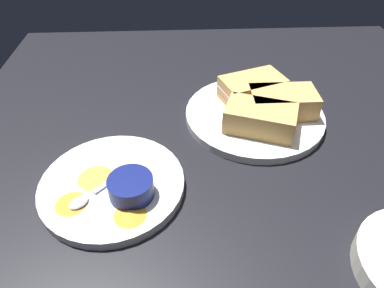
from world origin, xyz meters
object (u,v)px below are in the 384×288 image
at_px(plate_chips_companion, 113,185).
at_px(sandwich_half_near, 260,118).
at_px(spoon_by_dark_ramekin, 247,108).
at_px(sandwich_half_extra, 252,88).
at_px(ramekin_light_gravy, 131,187).
at_px(spoon_by_gravy_ramekin, 86,198).
at_px(sandwich_half_far, 283,102).
at_px(plate_sandwich_main, 254,115).
at_px(ramekin_dark_sauce, 256,86).

bearing_deg(plate_chips_companion, sandwich_half_near, -154.40).
bearing_deg(spoon_by_dark_ramekin, sandwich_half_extra, -110.83).
bearing_deg(ramekin_light_gravy, spoon_by_dark_ramekin, -134.60).
bearing_deg(spoon_by_gravy_ramekin, sandwich_half_near, -151.50).
height_order(sandwich_half_extra, spoon_by_gravy_ramekin, sandwich_half_extra).
bearing_deg(sandwich_half_extra, sandwich_half_far, 132.67).
bearing_deg(plate_sandwich_main, ramekin_light_gravy, 42.11).
bearing_deg(sandwich_half_near, ramekin_light_gravy, 34.22).
distance_m(ramekin_light_gravy, spoon_by_gravy_ramekin, 0.07).
relative_size(sandwich_half_extra, ramekin_dark_sauce, 2.03).
xyz_separation_m(plate_sandwich_main, ramekin_dark_sauce, (-0.01, -0.06, 0.03)).
bearing_deg(plate_chips_companion, spoon_by_dark_ramekin, -142.86).
distance_m(plate_sandwich_main, ramekin_light_gravy, 0.32).
distance_m(sandwich_half_near, spoon_by_dark_ramekin, 0.07).
distance_m(sandwich_half_extra, spoon_by_gravy_ramekin, 0.41).
relative_size(sandwich_half_extra, plate_chips_companion, 0.63).
xyz_separation_m(plate_chips_companion, ramekin_light_gravy, (-0.04, 0.03, 0.03)).
relative_size(sandwich_half_far, plate_chips_companion, 0.56).
height_order(plate_sandwich_main, sandwich_half_near, sandwich_half_near).
bearing_deg(plate_chips_companion, plate_sandwich_main, -145.98).
xyz_separation_m(sandwich_half_near, ramekin_dark_sauce, (-0.01, -0.12, -0.00)).
relative_size(sandwich_half_near, spoon_by_gravy_ramekin, 1.83).
bearing_deg(sandwich_half_near, plate_sandwich_main, -92.33).
xyz_separation_m(sandwich_half_near, spoon_by_gravy_ramekin, (0.30, 0.16, -0.02)).
xyz_separation_m(ramekin_dark_sauce, plate_chips_companion, (0.28, 0.24, -0.03)).
bearing_deg(sandwich_half_far, plate_chips_companion, 29.07).
relative_size(spoon_by_dark_ramekin, ramekin_light_gravy, 1.34).
bearing_deg(sandwich_half_extra, sandwich_half_near, 87.67).
bearing_deg(sandwich_half_extra, spoon_by_gravy_ramekin, 41.57).
xyz_separation_m(plate_sandwich_main, sandwich_half_near, (0.00, 0.05, 0.03)).
bearing_deg(ramekin_light_gravy, plate_sandwich_main, -137.89).
bearing_deg(sandwich_half_near, ramekin_dark_sauce, -97.22).
distance_m(sandwich_half_near, sandwich_half_extra, 0.11).
bearing_deg(sandwich_half_extra, spoon_by_dark_ramekin, 69.17).
height_order(sandwich_half_extra, ramekin_dark_sauce, sandwich_half_extra).
height_order(sandwich_half_near, ramekin_dark_sauce, sandwich_half_near).
distance_m(spoon_by_dark_ramekin, spoon_by_gravy_ramekin, 0.37).
xyz_separation_m(sandwich_half_near, sandwich_half_far, (-0.06, -0.05, 0.00)).
bearing_deg(sandwich_half_near, sandwich_half_extra, -92.33).
distance_m(sandwich_half_far, spoon_by_gravy_ramekin, 0.42).
bearing_deg(plate_sandwich_main, plate_chips_companion, 34.02).
xyz_separation_m(sandwich_half_extra, ramekin_dark_sauce, (-0.01, -0.01, -0.00)).
distance_m(plate_chips_companion, spoon_by_gravy_ramekin, 0.05).
xyz_separation_m(sandwich_half_far, plate_chips_companion, (0.32, 0.18, -0.03)).
bearing_deg(spoon_by_dark_ramekin, sandwich_half_far, 168.38).
bearing_deg(sandwich_half_far, ramekin_dark_sauce, -57.47).
xyz_separation_m(plate_chips_companion, spoon_by_gravy_ramekin, (0.03, 0.04, 0.01)).
relative_size(sandwich_half_extra, spoon_by_dark_ramekin, 1.57).
distance_m(ramekin_dark_sauce, spoon_by_dark_ramekin, 0.06).
xyz_separation_m(sandwich_half_far, ramekin_dark_sauce, (0.04, -0.06, -0.00)).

